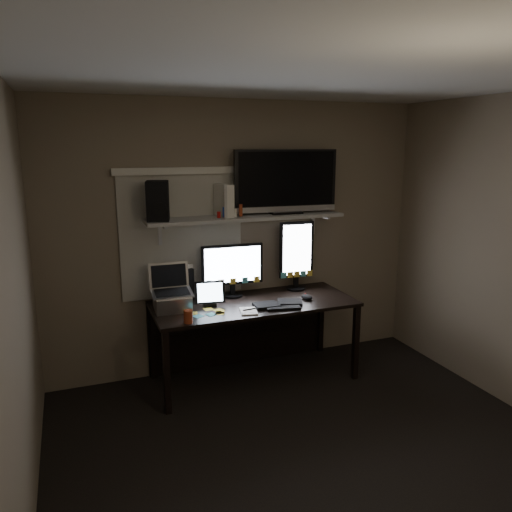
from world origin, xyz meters
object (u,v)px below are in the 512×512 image
desk (249,316)px  speaker (158,201)px  laptop (172,289)px  monitor_landscape (232,270)px  monitor_portrait (296,255)px  game_console (224,200)px  keyboard (278,304)px  tablet (210,294)px  mouse (307,297)px  cup (188,317)px  tv (286,182)px

desk → speaker: size_ratio=5.46×
laptop → speaker: speaker is taller
monitor_landscape → monitor_portrait: (0.65, 0.01, 0.09)m
desk → game_console: bearing=151.9°
desk → keyboard: size_ratio=4.05×
tablet → laptop: size_ratio=0.68×
tablet → desk: bearing=21.4°
mouse → laptop: 1.22m
monitor_portrait → keyboard: 0.63m
monitor_portrait → tablet: 0.97m
keyboard → speaker: bearing=171.5°
monitor_portrait → speaker: (-1.31, -0.05, 0.58)m
tablet → cup: 0.44m
tablet → tv: 1.23m
game_console → desk: bearing=-41.1°
tablet → tv: bearing=21.3°
keyboard → laptop: laptop is taller
speaker → keyboard: bearing=-7.0°
monitor_portrait → tv: tv is taller
keyboard → cup: 0.85m
tablet → speaker: speaker is taller
desk → tablet: size_ratio=6.97×
desk → keyboard: bearing=-59.5°
game_console → speaker: 0.59m
monitor_landscape → tablet: (-0.28, -0.20, -0.14)m
tv → game_console: tv is taller
mouse → cup: bearing=-179.4°
mouse → speaker: bearing=157.4°
speaker → desk: bearing=8.4°
monitor_portrait → tablet: bearing=-164.7°
desk → tv: 1.28m
mouse → laptop: laptop is taller
tablet → mouse: bearing=0.2°
desk → monitor_landscape: bearing=138.4°
monitor_landscape → speaker: bearing=-173.2°
keyboard → tv: tv is taller
tablet → speaker: (-0.38, 0.16, 0.80)m
tablet → tv: (0.79, 0.18, 0.93)m
desk → laptop: bearing=-173.3°
monitor_portrait → mouse: bearing=-95.2°
game_console → speaker: (-0.59, -0.04, 0.02)m
tv → monitor_portrait: bearing=15.6°
speaker → monitor_landscape: bearing=17.0°
desk → monitor_portrait: bearing=12.4°
mouse → cup: 1.16m
monitor_landscape → speaker: 0.94m
desk → tablet: bearing=-167.1°
laptop → mouse: bearing=-4.4°
desk → monitor_landscape: (-0.12, 0.11, 0.43)m
keyboard → tablet: tablet is taller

